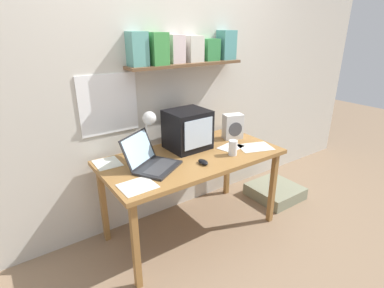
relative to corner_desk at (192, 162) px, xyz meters
name	(u,v)px	position (x,y,z in m)	size (l,w,h in m)	color
ground_plane	(192,229)	(0.00, 0.00, -0.68)	(12.00, 12.00, 0.00)	#886D53
back_wall	(163,79)	(0.00, 0.45, 0.63)	(5.60, 0.24, 2.60)	beige
corner_desk	(192,162)	(0.00, 0.00, 0.00)	(1.49, 0.75, 0.74)	olive
crt_monitor	(188,130)	(0.06, 0.16, 0.23)	(0.35, 0.32, 0.34)	black
laptop	(149,159)	(-0.39, 0.00, 0.13)	(0.46, 0.46, 0.25)	#232326
desk_lamp	(149,123)	(-0.27, 0.21, 0.34)	(0.11, 0.18, 0.37)	silver
juice_glass	(233,148)	(0.28, -0.19, 0.12)	(0.07, 0.07, 0.13)	white
space_heater	(233,126)	(0.55, 0.11, 0.18)	(0.20, 0.16, 0.23)	white
computer_mouse	(203,162)	(-0.03, -0.19, 0.08)	(0.07, 0.11, 0.03)	black
loose_paper_near_laptop	(231,147)	(0.38, -0.05, 0.07)	(0.25, 0.20, 0.00)	silver
loose_paper_near_monitor	(107,163)	(-0.63, 0.25, 0.07)	(0.19, 0.23, 0.00)	silver
open_notebook	(138,186)	(-0.60, -0.22, 0.07)	(0.24, 0.21, 0.00)	silver
printed_handout	(255,147)	(0.56, -0.18, 0.07)	(0.33, 0.28, 0.00)	silver
floor_cushion	(275,191)	(1.07, -0.05, -0.61)	(0.48, 0.48, 0.13)	gray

